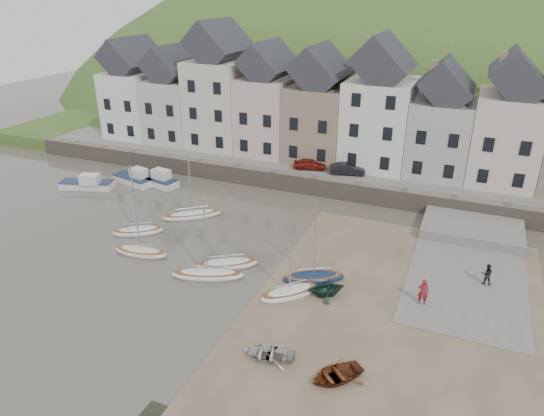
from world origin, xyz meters
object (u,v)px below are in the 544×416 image
at_px(rowboat_green, 326,287).
at_px(rowboat_red, 336,374).
at_px(sailboat_0, 192,215).
at_px(rowboat_white, 269,353).
at_px(person_dark, 487,274).
at_px(car_right, 347,169).
at_px(car_left, 310,164).
at_px(person_red, 423,292).

relative_size(rowboat_green, rowboat_red, 0.83).
xyz_separation_m(sailboat_0, rowboat_red, (17.55, -14.41, 0.11)).
bearing_deg(rowboat_white, rowboat_red, 74.37).
distance_m(person_dark, car_right, 19.33).
xyz_separation_m(rowboat_white, car_left, (-6.61, 26.37, 1.81)).
relative_size(rowboat_red, car_right, 0.85).
bearing_deg(rowboat_green, person_red, 69.57).
distance_m(rowboat_white, car_right, 26.56).
bearing_deg(sailboat_0, rowboat_red, -39.39).
height_order(rowboat_green, rowboat_red, rowboat_green).
relative_size(rowboat_white, car_left, 0.88).
xyz_separation_m(rowboat_white, car_right, (-2.59, 26.37, 1.82)).
distance_m(sailboat_0, rowboat_green, 16.47).
height_order(person_dark, car_right, car_right).
xyz_separation_m(rowboat_red, person_dark, (7.09, 12.82, 0.52)).
relative_size(person_red, person_dark, 1.19).
height_order(sailboat_0, car_right, sailboat_0).
relative_size(rowboat_white, car_right, 0.83).
bearing_deg(person_red, person_dark, -139.45).
distance_m(person_red, car_left, 22.59).
distance_m(sailboat_0, car_left, 14.10).
bearing_deg(car_left, car_right, -104.41).
distance_m(rowboat_red, person_red, 9.29).
xyz_separation_m(sailboat_0, person_dark, (24.64, -1.60, 0.64)).
xyz_separation_m(sailboat_0, rowboat_white, (13.62, -14.29, 0.10)).
height_order(sailboat_0, rowboat_green, sailboat_0).
bearing_deg(rowboat_red, rowboat_white, -139.73).
xyz_separation_m(rowboat_green, person_red, (6.06, 1.48, 0.32)).
xyz_separation_m(rowboat_red, car_right, (-6.52, 26.49, 1.81)).
bearing_deg(rowboat_red, sailboat_0, -177.34).
height_order(rowboat_green, car_left, car_left).
distance_m(sailboat_0, car_right, 16.47).
relative_size(person_red, car_right, 0.52).
relative_size(person_dark, car_left, 0.46).
distance_m(rowboat_green, car_right, 19.72).
bearing_deg(person_red, car_right, -68.23).
xyz_separation_m(rowboat_white, rowboat_red, (3.93, -0.12, 0.01)).
distance_m(rowboat_white, rowboat_red, 3.93).
distance_m(rowboat_green, person_red, 6.24).
height_order(sailboat_0, person_red, sailboat_0).
relative_size(rowboat_red, person_dark, 1.94).
distance_m(rowboat_white, person_dark, 16.81).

